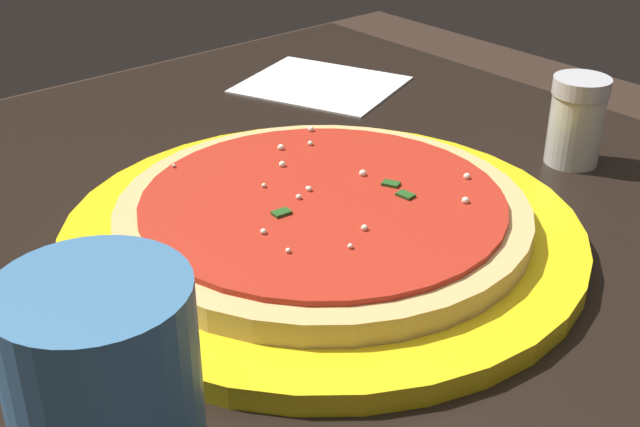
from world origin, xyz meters
TOP-DOWN VIEW (x-y plane):
  - restaurant_table at (0.00, 0.00)m, footprint 0.84×0.75m
  - serving_plate at (0.00, -0.00)m, footprint 0.36×0.36m
  - pizza at (0.00, -0.00)m, footprint 0.28×0.28m
  - cup_tall_drink at (-0.11, 0.22)m, footprint 0.08×0.08m
  - napkin_loose_left at (0.25, -0.21)m, footprint 0.19×0.18m
  - parmesan_shaker at (-0.03, -0.25)m, footprint 0.05×0.05m

SIDE VIEW (x-z plane):
  - restaurant_table at x=0.00m, z-range 0.21..0.97m
  - napkin_loose_left at x=0.25m, z-range 0.75..0.76m
  - serving_plate at x=0.00m, z-range 0.75..0.77m
  - pizza at x=0.00m, z-range 0.77..0.79m
  - parmesan_shaker at x=-0.03m, z-range 0.75..0.83m
  - cup_tall_drink at x=-0.11m, z-range 0.75..0.86m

